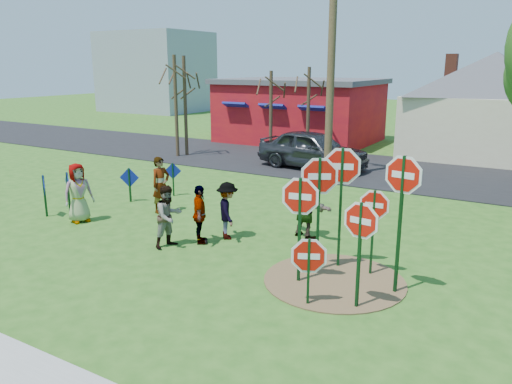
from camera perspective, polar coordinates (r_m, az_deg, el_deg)
ground at (r=14.49m, az=-6.33°, el=-4.90°), size 120.00×120.00×0.00m
road at (r=24.35m, az=10.08°, el=2.91°), size 120.00×7.50×0.04m
dirt_patch at (r=11.61m, az=8.93°, el=-9.95°), size 3.20×3.20×0.03m
red_building at (r=32.13m, az=5.10°, el=9.32°), size 9.40×7.69×3.90m
cream_house at (r=29.09m, az=25.37°, el=9.39°), size 9.40×9.40×6.50m
distant_building at (r=54.68m, az=-11.33°, el=13.30°), size 10.00×8.00×8.00m
stop_sign_a at (r=10.89m, az=5.05°, el=-1.65°), size 1.11×0.26×2.56m
stop_sign_b at (r=11.75m, az=9.77°, el=1.67°), size 1.13×0.40×3.07m
stop_sign_c at (r=10.62m, az=16.36°, el=-0.09°), size 1.07×0.20×3.13m
stop_sign_d at (r=11.60m, az=13.33°, el=-2.19°), size 0.92×0.12×2.15m
stop_sign_e at (r=10.11m, az=6.05°, el=-7.67°), size 0.91×0.43×1.55m
stop_sign_f at (r=9.90m, az=11.86°, el=-4.17°), size 0.99×0.15×2.34m
stop_sign_g at (r=11.47m, az=7.22°, el=0.41°), size 1.04×0.58×2.89m
blue_diamond_a at (r=17.28m, az=-23.04°, el=0.12°), size 0.60×0.40×1.38m
blue_diamond_b at (r=17.47m, az=-20.70°, el=0.50°), size 0.60×0.34×1.37m
blue_diamond_c at (r=18.23m, az=-14.26°, el=1.22°), size 0.66×0.30×1.24m
blue_diamond_d at (r=18.72m, az=-9.47°, el=1.89°), size 0.55×0.32×1.26m
person_a at (r=16.30m, az=-19.65°, el=-0.09°), size 0.86×1.05×1.85m
person_b at (r=16.65m, az=-10.82°, el=0.81°), size 0.58×0.76×1.86m
person_c at (r=13.47m, az=-9.95°, el=-2.76°), size 0.81×0.95×1.69m
person_d at (r=13.92m, az=-3.28°, el=-2.14°), size 1.14×1.18×1.62m
person_e at (r=13.60m, az=-6.45°, el=-2.59°), size 0.89×1.01×1.63m
person_f at (r=14.06m, az=5.65°, el=-1.77°), size 1.69×1.02×1.74m
suv at (r=23.43m, az=6.49°, el=4.87°), size 5.44×2.68×1.78m
utility_pole at (r=21.20m, az=8.65°, el=16.01°), size 2.51×0.51×10.31m
bare_tree_west at (r=26.84m, az=-8.14°, el=11.25°), size 1.80×1.80×5.21m
bare_tree_east at (r=26.28m, az=6.02°, el=10.47°), size 1.80×1.80×4.65m
bare_tree_mid at (r=26.60m, az=-9.20°, el=11.24°), size 1.80×1.80×5.25m
bare_tree_extra at (r=26.54m, az=1.72°, el=10.30°), size 1.80×1.80×4.45m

